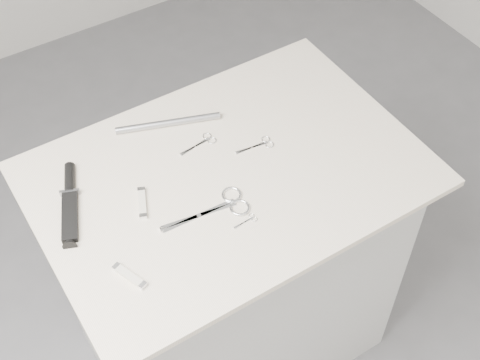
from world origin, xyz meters
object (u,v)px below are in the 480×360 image
embroidery_scissors_b (260,145)px  tiny_scissors (248,220)px  embroidery_scissors_a (203,142)px  pocket_knife_a (142,203)px  large_shears (223,206)px  metal_rail (168,123)px  sheathed_knife (70,199)px  pocket_knife_b (129,276)px  plinth (231,271)px

embroidery_scissors_b → tiny_scissors: same height
embroidery_scissors_a → pocket_knife_a: 0.26m
large_shears → tiny_scissors: large_shears is taller
embroidery_scissors_b → metal_rail: bearing=137.7°
large_shears → embroidery_scissors_b: bearing=39.0°
large_shears → sheathed_knife: 0.38m
tiny_scissors → metal_rail: 0.40m
pocket_knife_b → plinth: bearing=-87.4°
embroidery_scissors_a → tiny_scissors: 0.29m
large_shears → pocket_knife_a: bearing=151.2°
embroidery_scissors_b → pocket_knife_b: pocket_knife_b is taller
embroidery_scissors_b → large_shears: bearing=-140.6°
pocket_knife_b → metal_rail: bearing=-58.9°
large_shears → pocket_knife_a: 0.20m
large_shears → pocket_knife_b: pocket_knife_b is taller
plinth → pocket_knife_a: size_ratio=9.32×
sheathed_knife → metal_rail: 0.35m
large_shears → sheathed_knife: size_ratio=0.94×
pocket_knife_a → pocket_knife_b: (-0.12, -0.18, 0.00)m
plinth → embroidery_scissors_a: 0.49m
large_shears → pocket_knife_b: bearing=-161.9°
large_shears → embroidery_scissors_a: (0.07, 0.22, -0.00)m
embroidery_scissors_a → metal_rail: 0.12m
tiny_scissors → sheathed_knife: sheathed_knife is taller
tiny_scissors → sheathed_knife: bearing=136.6°
embroidery_scissors_b → sheathed_knife: 0.52m
metal_rail → pocket_knife_a: bearing=-131.3°
tiny_scissors → embroidery_scissors_b: bearing=46.7°
embroidery_scissors_a → pocket_knife_b: 0.45m
pocket_knife_a → large_shears: bearing=-101.2°
sheathed_knife → pocket_knife_a: (0.15, -0.11, -0.00)m
plinth → pocket_knife_a: bearing=174.6°
embroidery_scissors_a → embroidery_scissors_b: same height
pocket_knife_b → embroidery_scissors_b: bearing=-89.0°
plinth → pocket_knife_b: size_ratio=9.44×
embroidery_scissors_b → tiny_scissors: 0.26m
sheathed_knife → tiny_scissors: bearing=-107.4°
plinth → tiny_scissors: 0.50m
metal_rail → sheathed_knife: bearing=-162.3°
sheathed_knife → metal_rail: sheathed_knife is taller
plinth → embroidery_scissors_b: bearing=16.8°
large_shears → sheathed_knife: (-0.31, 0.22, 0.01)m
large_shears → sheathed_knife: bearing=150.7°
embroidery_scissors_a → pocket_knife_a: (-0.24, -0.10, 0.00)m
large_shears → pocket_knife_b: size_ratio=2.39×
pocket_knife_b → pocket_knife_a: bearing=-55.1°
large_shears → embroidery_scissors_b: size_ratio=2.11×
embroidery_scissors_a → sheathed_knife: bearing=172.8°
large_shears → pocket_knife_a: size_ratio=2.36×
large_shears → embroidery_scissors_a: bearing=78.0°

